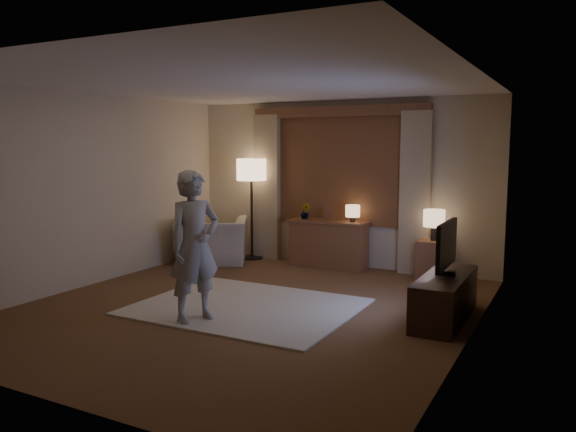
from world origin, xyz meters
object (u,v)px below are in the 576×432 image
Objects in this scene: person at (195,246)px; tv_stand at (445,298)px; armchair at (212,241)px; side_table at (433,260)px; sideboard at (328,245)px.

tv_stand is at bearing -37.76° from person.
armchair is 3.10m from person.
side_table is (3.44, 0.54, -0.08)m from armchair.
sideboard is at bearing 178.26° from side_table.
sideboard is 0.86× the size of tv_stand.
side_table is 0.34× the size of person.
tv_stand is 2.78m from person.
tv_stand is at bearing -72.82° from side_table.
sideboard is 0.74× the size of person.
armchair is 0.80× the size of tv_stand.
person is at bearing -120.03° from side_table.
person is (-2.38, -1.30, 0.58)m from tv_stand.
side_table is (1.65, -0.05, -0.07)m from sideboard.
armchair is at bearing 55.76° from person.
side_table is 1.92m from tv_stand.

